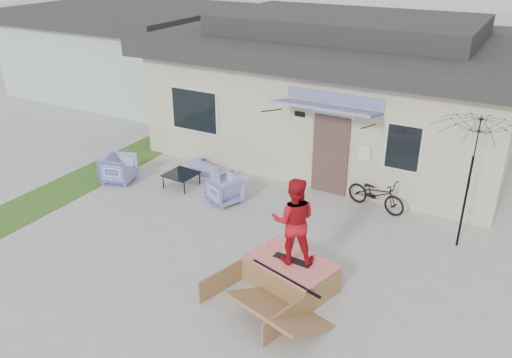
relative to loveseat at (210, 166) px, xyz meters
The scene contains 13 objects.
ground 4.55m from the loveseat, 58.99° to the right, with size 90.00×90.00×0.00m, color #A7A7A7.
grass_strip 3.44m from the loveseat, 146.46° to the right, with size 1.40×8.00×0.01m, color #335E20.
house 5.01m from the loveseat, 60.26° to the left, with size 10.80×8.49×4.10m.
neighbor_house 10.30m from the loveseat, 143.19° to the left, with size 8.60×7.60×3.50m.
loveseat is the anchor object (origin of this frame).
armchair_left 2.50m from the loveseat, 140.59° to the right, with size 0.80×0.75×0.82m, color #2E3EAB.
armchair_right 1.78m from the loveseat, 44.64° to the right, with size 0.73×0.68×0.75m, color #2E3EAB.
coffee_table 1.06m from the loveseat, 103.01° to the right, with size 0.77×0.77×0.38m, color black.
bicycle 4.71m from the loveseat, ahead, with size 0.54×1.55×0.99m, color black.
patio_umbrella 6.96m from the loveseat, ahead, with size 1.97×1.84×2.20m.
skate_ramp 5.53m from the loveseat, 40.36° to the right, with size 1.60×2.13×0.53m, color olive, non-canonical shape.
skateboard 5.51m from the loveseat, 39.85° to the right, with size 0.77×0.19×0.05m, color black.
skater 5.63m from the loveseat, 39.85° to the right, with size 0.83×0.64×1.69m, color #B2121B.
Camera 1 is at (5.28, -7.16, 6.07)m, focal length 36.30 mm.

